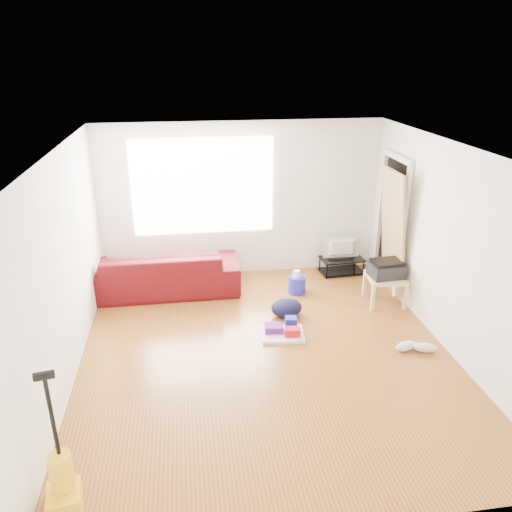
{
  "coord_description": "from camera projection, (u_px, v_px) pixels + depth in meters",
  "views": [
    {
      "loc": [
        -0.89,
        -5.17,
        3.47
      ],
      "look_at": [
        -0.04,
        0.6,
        1.07
      ],
      "focal_mm": 35.0,
      "sensor_mm": 36.0,
      "label": 1
    }
  ],
  "objects": [
    {
      "name": "toilet_paper",
      "position": [
        296.0,
        282.0,
        7.65
      ],
      "size": [
        0.11,
        0.11,
        0.1
      ],
      "primitive_type": "cylinder",
      "color": "silver",
      "rests_on": "bucket"
    },
    {
      "name": "tv_stand",
      "position": [
        341.0,
        265.0,
        8.37
      ],
      "size": [
        0.73,
        0.46,
        0.26
      ],
      "rotation": [
        0.0,
        0.0,
        0.08
      ],
      "color": "black",
      "rests_on": "ground"
    },
    {
      "name": "cleaning_tray",
      "position": [
        284.0,
        331.0,
        6.56
      ],
      "size": [
        0.6,
        0.5,
        0.2
      ],
      "rotation": [
        0.0,
        0.0,
        -0.12
      ],
      "color": "white",
      "rests_on": "ground"
    },
    {
      "name": "printer",
      "position": [
        387.0,
        269.0,
        7.23
      ],
      "size": [
        0.5,
        0.39,
        0.25
      ],
      "rotation": [
        0.0,
        0.0,
        0.07
      ],
      "color": "black",
      "rests_on": "side_table"
    },
    {
      "name": "backpack",
      "position": [
        286.0,
        315.0,
        7.06
      ],
      "size": [
        0.46,
        0.38,
        0.24
      ],
      "primitive_type": "ellipsoid",
      "rotation": [
        0.0,
        0.0,
        0.07
      ],
      "color": "#101134",
      "rests_on": "ground"
    },
    {
      "name": "door_panel",
      "position": [
        386.0,
        292.0,
        7.75
      ],
      "size": [
        0.24,
        0.77,
        1.92
      ],
      "primitive_type": "cube",
      "rotation": [
        0.0,
        -0.1,
        0.0
      ],
      "color": "tan",
      "rests_on": "ground"
    },
    {
      "name": "bucket",
      "position": [
        297.0,
        292.0,
        7.73
      ],
      "size": [
        0.31,
        0.31,
        0.27
      ],
      "primitive_type": "cylinder",
      "rotation": [
        0.0,
        0.0,
        0.16
      ],
      "color": "#2227B3",
      "rests_on": "ground"
    },
    {
      "name": "side_table",
      "position": [
        385.0,
        280.0,
        7.3
      ],
      "size": [
        0.57,
        0.57,
        0.42
      ],
      "rotation": [
        0.0,
        0.0,
        -0.09
      ],
      "color": "#D1B877",
      "rests_on": "ground"
    },
    {
      "name": "sneakers",
      "position": [
        415.0,
        347.0,
        6.2
      ],
      "size": [
        0.54,
        0.28,
        0.12
      ],
      "rotation": [
        0.0,
        0.0,
        -0.16
      ],
      "color": "silver",
      "rests_on": "ground"
    },
    {
      "name": "room",
      "position": [
        271.0,
        255.0,
        5.84
      ],
      "size": [
        4.51,
        5.01,
        2.51
      ],
      "color": "brown",
      "rests_on": "ground"
    },
    {
      "name": "tv",
      "position": [
        343.0,
        248.0,
        8.26
      ],
      "size": [
        0.61,
        0.08,
        0.35
      ],
      "primitive_type": "imported",
      "rotation": [
        0.0,
        0.0,
        3.14
      ],
      "color": "black",
      "rests_on": "tv_stand"
    },
    {
      "name": "vacuum",
      "position": [
        63.0,
        483.0,
        4.03
      ],
      "size": [
        0.31,
        0.35,
        1.27
      ],
      "rotation": [
        0.0,
        0.0,
        0.17
      ],
      "color": "yellow",
      "rests_on": "ground"
    },
    {
      "name": "sofa",
      "position": [
        165.0,
        291.0,
        7.78
      ],
      "size": [
        2.31,
        0.9,
        0.68
      ],
      "primitive_type": "imported",
      "rotation": [
        0.0,
        0.0,
        3.14
      ],
      "color": "#40050F",
      "rests_on": "ground"
    }
  ]
}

